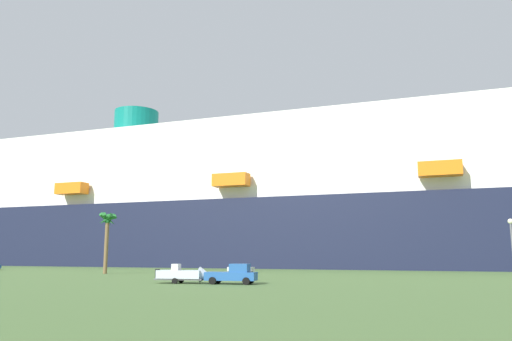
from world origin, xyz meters
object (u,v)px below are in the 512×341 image
pickup_truck (233,274)px  palm_tree (107,226)px  small_boat_on_trailer (186,275)px  cruise_ship (272,207)px  street_lamp (512,241)px  parked_car_silver_sedan (241,268)px

pickup_truck → palm_tree: palm_tree is taller
palm_tree → small_boat_on_trailer: bearing=-42.6°
cruise_ship → small_boat_on_trailer: bearing=-85.8°
pickup_truck → palm_tree: bearing=143.7°
cruise_ship → small_boat_on_trailer: (5.03, -68.02, -13.69)m
cruise_ship → street_lamp: 74.20m
cruise_ship → street_lamp: bearing=-56.9°
cruise_ship → small_boat_on_trailer: cruise_ship is taller
pickup_truck → cruise_ship: bearing=98.8°
small_boat_on_trailer → cruise_ship: bearing=94.2°
small_boat_on_trailer → palm_tree: 31.53m
cruise_ship → pickup_truck: size_ratio=52.03×
pickup_truck → palm_tree: 35.59m
cruise_ship → small_boat_on_trailer: size_ratio=41.14×
cruise_ship → palm_tree: (-17.63, -47.17, -6.91)m
palm_tree → parked_car_silver_sedan: palm_tree is taller
cruise_ship → street_lamp: size_ratio=41.70×
street_lamp → parked_car_silver_sedan: (-36.77, 21.92, -3.84)m
pickup_truck → street_lamp: 30.48m
street_lamp → pickup_truck: bearing=-168.0°
palm_tree → cruise_ship: bearing=69.5°
cruise_ship → pickup_truck: bearing=-81.2°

